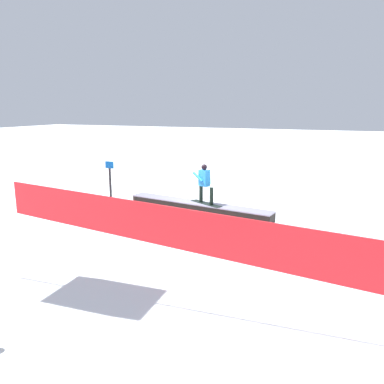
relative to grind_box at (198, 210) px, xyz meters
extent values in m
plane|color=white|center=(0.00, 0.00, -0.26)|extent=(120.00, 120.00, 0.00)
cube|color=black|center=(0.00, 0.00, 0.01)|extent=(5.95, 1.48, 0.54)
cube|color=white|center=(0.00, 0.00, -0.13)|extent=(5.96, 1.49, 0.13)
cube|color=#8C89A1|center=(0.00, 0.00, 0.30)|extent=(5.96, 1.54, 0.04)
cube|color=black|center=(-0.34, 0.05, 0.32)|extent=(1.44, 0.94, 0.01)
cylinder|color=black|center=(-0.08, -0.08, 0.65)|extent=(0.19, 0.19, 0.65)
cylinder|color=black|center=(-0.60, 0.19, 0.65)|extent=(0.19, 0.19, 0.65)
cube|color=#288CDF|center=(-0.23, 0.00, 1.28)|extent=(0.47, 0.40, 0.60)
sphere|color=black|center=(-0.23, 0.00, 1.69)|extent=(0.22, 0.22, 0.22)
cylinder|color=#288CDF|center=(0.00, 0.06, 1.31)|extent=(0.51, 0.32, 0.35)
cylinder|color=#288CDF|center=(-0.40, -0.10, 1.31)|extent=(0.14, 0.13, 0.55)
cube|color=red|center=(0.00, 3.27, 0.37)|extent=(13.80, 2.15, 1.27)
cylinder|color=#262628|center=(4.35, -0.56, 0.51)|extent=(0.10, 0.10, 1.55)
cube|color=blue|center=(4.35, -0.56, 1.43)|extent=(0.40, 0.04, 0.30)
camera|label=1|loc=(-5.28, 13.26, 3.89)|focal=36.13mm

